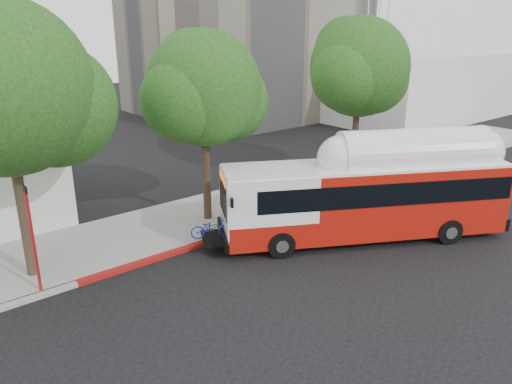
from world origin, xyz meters
TOP-DOWN VIEW (x-y plane):
  - ground at (0.00, 0.00)m, footprint 120.00×120.00m
  - sidewalk at (0.00, 6.50)m, footprint 60.00×5.00m
  - curb_strip at (0.00, 3.90)m, footprint 60.00×0.30m
  - red_curb_segment at (-3.00, 3.90)m, footprint 10.00×0.32m
  - street_tree_left at (-8.53, 5.56)m, footprint 6.67×5.80m
  - street_tree_mid at (-0.59, 6.06)m, footprint 5.75×5.00m
  - street_tree_right at (9.44, 5.86)m, footprint 6.21×5.40m
  - horizon_block at (30.00, 16.00)m, footprint 20.00×12.00m
  - transit_bus at (3.12, 0.14)m, footprint 12.25×8.03m
  - signal_pole at (-9.14, 4.12)m, footprint 0.11×0.37m

SIDE VIEW (x-z plane):
  - ground at x=0.00m, z-range 0.00..0.00m
  - sidewalk at x=0.00m, z-range 0.00..0.15m
  - curb_strip at x=0.00m, z-range 0.00..0.15m
  - red_curb_segment at x=-3.00m, z-range 0.00..0.16m
  - transit_bus at x=3.12m, z-range -0.12..3.65m
  - signal_pole at x=-9.14m, z-range 0.05..3.95m
  - horizon_block at x=30.00m, z-range 0.00..6.00m
  - street_tree_mid at x=-0.59m, z-range 1.60..10.22m
  - street_tree_right at x=9.44m, z-range 1.67..10.85m
  - street_tree_left at x=-8.53m, z-range 1.73..11.47m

